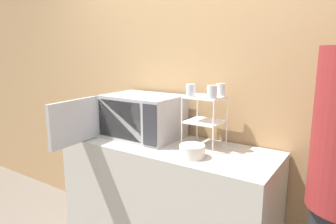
% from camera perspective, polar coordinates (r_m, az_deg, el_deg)
% --- Properties ---
extents(wall_back, '(8.00, 0.06, 2.60)m').
position_cam_1_polar(wall_back, '(2.36, 4.19, 4.51)').
color(wall_back, tan).
rests_on(wall_back, ground_plane).
extents(counter, '(1.57, 0.59, 0.93)m').
position_cam_1_polar(counter, '(2.34, -0.36, -17.06)').
color(counter, '#B7B2A8').
rests_on(counter, ground_plane).
extents(microwave, '(0.60, 0.86, 0.33)m').
position_cam_1_polar(microwave, '(2.30, -5.41, -0.84)').
color(microwave, '#ADADB2').
rests_on(microwave, counter).
extents(dish_rack, '(0.25, 0.23, 0.35)m').
position_cam_1_polar(dish_rack, '(2.06, 7.05, 0.25)').
color(dish_rack, white).
rests_on(dish_rack, counter).
extents(glass_front_left, '(0.06, 0.06, 0.09)m').
position_cam_1_polar(glass_front_left, '(2.01, 4.37, 4.13)').
color(glass_front_left, silver).
rests_on(glass_front_left, dish_rack).
extents(glass_back_right, '(0.06, 0.06, 0.09)m').
position_cam_1_polar(glass_back_right, '(2.08, 9.97, 4.20)').
color(glass_back_right, silver).
rests_on(glass_back_right, dish_rack).
extents(glass_front_right, '(0.06, 0.06, 0.09)m').
position_cam_1_polar(glass_front_right, '(1.95, 8.38, 3.79)').
color(glass_front_right, silver).
rests_on(glass_front_right, dish_rack).
extents(bowl, '(0.16, 0.16, 0.08)m').
position_cam_1_polar(bowl, '(1.89, 4.61, -7.46)').
color(bowl, silver).
rests_on(bowl, counter).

